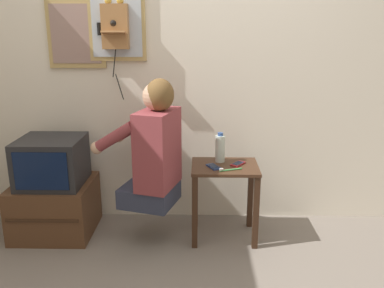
% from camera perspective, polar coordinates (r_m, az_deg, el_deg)
% --- Properties ---
extents(wall_back, '(6.80, 0.05, 2.55)m').
position_cam_1_polar(wall_back, '(3.16, -1.92, 11.60)').
color(wall_back, silver).
rests_on(wall_back, ground_plane).
extents(side_table, '(0.48, 0.38, 0.56)m').
position_cam_1_polar(side_table, '(2.98, 4.57, -5.58)').
color(side_table, '#422819').
rests_on(side_table, ground_plane).
extents(person, '(0.61, 0.51, 0.90)m').
position_cam_1_polar(person, '(2.82, -5.39, -0.66)').
color(person, '#2D3347').
rests_on(person, ground_plane).
extents(tv_stand, '(0.58, 0.53, 0.40)m').
position_cam_1_polar(tv_stand, '(3.30, -18.65, -8.41)').
color(tv_stand, '#51331E').
rests_on(tv_stand, ground_plane).
extents(television, '(0.45, 0.44, 0.35)m').
position_cam_1_polar(television, '(3.15, -19.09, -2.33)').
color(television, '#232326').
rests_on(television, tv_stand).
extents(wall_phone_antique, '(0.23, 0.19, 0.73)m').
position_cam_1_polar(wall_phone_antique, '(3.13, -10.71, 15.95)').
color(wall_phone_antique, '#9E6B3D').
extents(framed_picture, '(0.43, 0.03, 0.50)m').
position_cam_1_polar(framed_picture, '(3.24, -15.99, 14.62)').
color(framed_picture, tan).
extents(wall_mirror, '(0.42, 0.03, 0.60)m').
position_cam_1_polar(wall_mirror, '(3.17, -10.52, 16.81)').
color(wall_mirror, tan).
extents(cell_phone_held, '(0.11, 0.14, 0.01)m').
position_cam_1_polar(cell_phone_held, '(2.88, 3.03, -3.20)').
color(cell_phone_held, navy).
rests_on(cell_phone_held, side_table).
extents(cell_phone_spare, '(0.12, 0.14, 0.01)m').
position_cam_1_polar(cell_phone_spare, '(2.96, 6.47, -2.78)').
color(cell_phone_spare, maroon).
rests_on(cell_phone_spare, side_table).
extents(water_bottle, '(0.07, 0.07, 0.22)m').
position_cam_1_polar(water_bottle, '(2.98, 3.97, -0.60)').
color(water_bottle, silver).
rests_on(water_bottle, side_table).
extents(toothbrush, '(0.16, 0.07, 0.02)m').
position_cam_1_polar(toothbrush, '(2.83, 5.24, -3.60)').
color(toothbrush, '#4CBF66').
rests_on(toothbrush, side_table).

